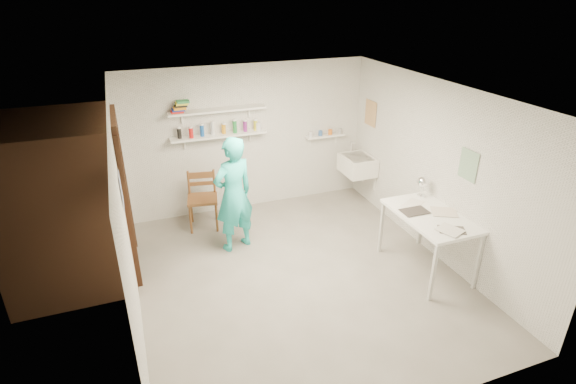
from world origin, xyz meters
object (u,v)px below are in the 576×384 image
object	(u,v)px
belfast_sink	(357,165)
wall_clock	(234,170)
man	(234,195)
desk_lamp	(423,182)
work_table	(427,242)
wooden_chair	(202,199)

from	to	relation	value
belfast_sink	wall_clock	xyz separation A→B (m)	(-2.26, -0.49, 0.42)
man	desk_lamp	bearing A→B (deg)	139.50
belfast_sink	work_table	world-z (taller)	belfast_sink
wall_clock	belfast_sink	bearing A→B (deg)	-7.13
belfast_sink	desk_lamp	world-z (taller)	desk_lamp
belfast_sink	desk_lamp	xyz separation A→B (m)	(0.09, -1.63, 0.35)
wooden_chair	desk_lamp	xyz separation A→B (m)	(2.75, -1.69, 0.56)
man	work_table	xyz separation A→B (m)	(2.22, -1.43, -0.43)
work_table	desk_lamp	size ratio (longest dim) A/B	8.00
work_table	desk_lamp	bearing A→B (deg)	67.58
belfast_sink	desk_lamp	bearing A→B (deg)	-86.68
belfast_sink	wooden_chair	distance (m)	2.66
belfast_sink	man	distance (m)	2.44
belfast_sink	wooden_chair	size ratio (longest dim) A/B	0.62
belfast_sink	man	world-z (taller)	man
wall_clock	desk_lamp	distance (m)	2.62
wall_clock	wooden_chair	bearing A→B (deg)	106.17
wooden_chair	work_table	bearing A→B (deg)	-29.80
man	wall_clock	bearing A→B (deg)	-128.75
man	work_table	size ratio (longest dim) A/B	1.35
man	desk_lamp	world-z (taller)	man
man	wall_clock	world-z (taller)	man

